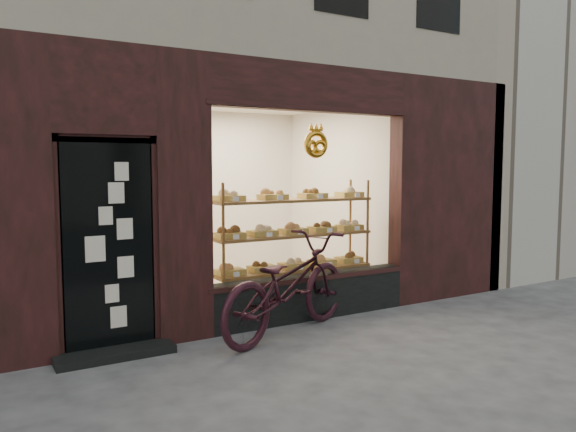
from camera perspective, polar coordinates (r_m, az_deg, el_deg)
ground at (r=5.25m, az=11.20°, el=-16.15°), size 90.00×90.00×0.00m
neighbor_right at (r=16.00m, az=24.47°, el=14.06°), size 12.00×7.00×9.00m
display_shelf at (r=7.29m, az=0.51°, el=-3.03°), size 2.20×0.45×1.70m
bicycle at (r=6.32m, az=-0.06°, el=-7.05°), size 2.26×1.49×1.12m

